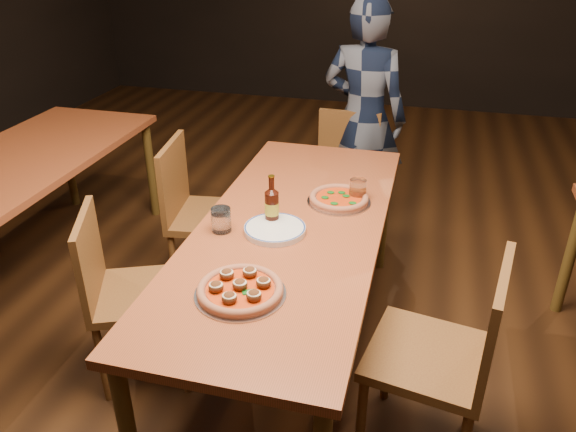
% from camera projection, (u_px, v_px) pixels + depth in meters
% --- Properties ---
extents(ground, '(9.00, 9.00, 0.00)m').
position_uv_depth(ground, '(290.00, 354.00, 2.84)').
color(ground, black).
extents(table_main, '(0.80, 2.00, 0.75)m').
position_uv_depth(table_main, '(291.00, 239.00, 2.53)').
color(table_main, brown).
rests_on(table_main, ground).
extents(table_left, '(0.80, 2.00, 0.75)m').
position_uv_depth(table_left, '(12.00, 175.00, 3.16)').
color(table_left, brown).
rests_on(table_left, ground).
extents(chair_main_nw, '(0.55, 0.55, 0.89)m').
position_uv_depth(chair_main_nw, '(140.00, 293.00, 2.55)').
color(chair_main_nw, brown).
rests_on(chair_main_nw, ground).
extents(chair_main_sw, '(0.49, 0.49, 0.94)m').
position_uv_depth(chair_main_sw, '(212.00, 215.00, 3.18)').
color(chair_main_sw, brown).
rests_on(chair_main_sw, ground).
extents(chair_main_e, '(0.52, 0.52, 0.95)m').
position_uv_depth(chair_main_e, '(428.00, 355.00, 2.15)').
color(chair_main_e, brown).
rests_on(chair_main_e, ground).
extents(chair_end, '(0.43, 0.43, 0.88)m').
position_uv_depth(chair_end, '(342.00, 179.00, 3.69)').
color(chair_end, brown).
rests_on(chair_end, ground).
extents(pizza_meatball, '(0.33, 0.33, 0.06)m').
position_uv_depth(pizza_meatball, '(240.00, 289.00, 2.02)').
color(pizza_meatball, '#B7B7BF').
rests_on(pizza_meatball, table_main).
extents(pizza_margherita, '(0.30, 0.30, 0.04)m').
position_uv_depth(pizza_margherita, '(339.00, 199.00, 2.68)').
color(pizza_margherita, '#B7B7BF').
rests_on(pizza_margherita, table_main).
extents(plate_stack, '(0.27, 0.27, 0.03)m').
position_uv_depth(plate_stack, '(275.00, 229.00, 2.43)').
color(plate_stack, white).
rests_on(plate_stack, table_main).
extents(beer_bottle, '(0.06, 0.06, 0.23)m').
position_uv_depth(beer_bottle, '(272.00, 207.00, 2.47)').
color(beer_bottle, black).
rests_on(beer_bottle, table_main).
extents(water_glass, '(0.09, 0.09, 0.11)m').
position_uv_depth(water_glass, '(221.00, 220.00, 2.42)').
color(water_glass, white).
rests_on(water_glass, table_main).
extents(amber_glass, '(0.08, 0.08, 0.10)m').
position_uv_depth(amber_glass, '(358.00, 190.00, 2.70)').
color(amber_glass, '#AD4313').
rests_on(amber_glass, table_main).
extents(diner, '(0.63, 0.48, 1.57)m').
position_uv_depth(diner, '(364.00, 118.00, 3.73)').
color(diner, black).
rests_on(diner, ground).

